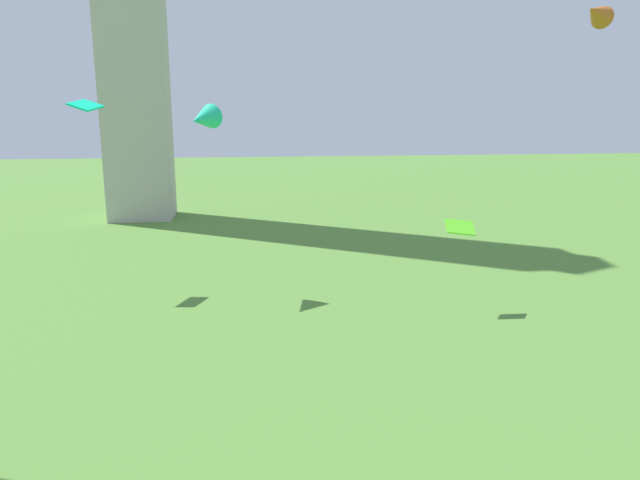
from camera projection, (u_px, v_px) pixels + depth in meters
name	position (u px, v px, depth m)	size (l,w,h in m)	color
kite_flying_0	(596.00, 13.00, 20.81)	(1.53, 1.43, 1.01)	#BE5D1B
kite_flying_1	(203.00, 119.00, 25.47)	(1.81, 2.04, 1.33)	#1ECA97
kite_flying_2	(460.00, 227.00, 23.92)	(1.31, 0.84, 0.64)	#61E627
kite_flying_8	(86.00, 105.00, 26.16)	(1.43, 1.70, 0.62)	#08E2A9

